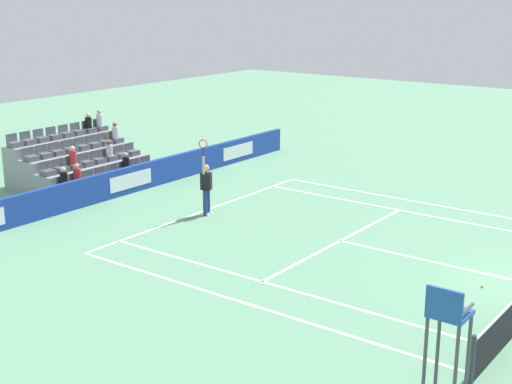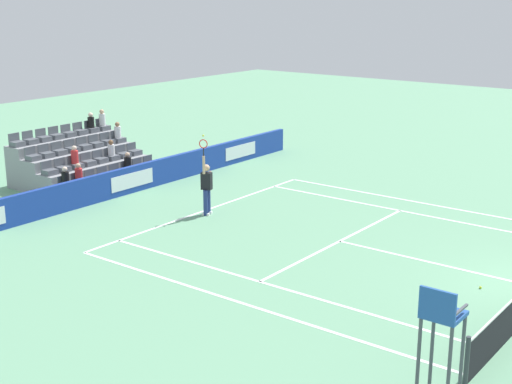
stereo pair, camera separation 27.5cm
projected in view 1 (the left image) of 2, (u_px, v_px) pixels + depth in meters
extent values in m
cube|color=white|center=(206.00, 210.00, 25.67)|extent=(10.97, 0.10, 0.01)
cube|color=white|center=(340.00, 241.00, 22.50)|extent=(8.23, 0.10, 0.01)
cube|color=white|center=(438.00, 263.00, 20.66)|extent=(0.10, 6.40, 0.01)
cube|color=white|center=(276.00, 286.00, 19.06)|extent=(0.10, 11.89, 0.01)
cube|color=white|center=(411.00, 212.00, 25.42)|extent=(0.10, 11.89, 0.01)
cube|color=white|center=(244.00, 303.00, 18.00)|extent=(0.10, 11.89, 0.01)
cube|color=white|center=(427.00, 203.00, 26.48)|extent=(0.10, 11.89, 0.01)
cube|color=white|center=(208.00, 211.00, 25.61)|extent=(0.10, 0.20, 0.01)
cube|color=#193899|center=(129.00, 180.00, 27.74)|extent=(19.96, 0.20, 1.03)
cube|color=white|center=(238.00, 151.00, 32.82)|extent=(2.13, 0.01, 0.58)
cube|color=white|center=(131.00, 180.00, 27.67)|extent=(2.13, 0.01, 0.58)
cylinder|color=#33383D|center=(472.00, 361.00, 14.09)|extent=(0.10, 0.10, 1.07)
cylinder|color=navy|center=(208.00, 201.00, 25.18)|extent=(0.16, 0.16, 0.90)
cylinder|color=navy|center=(205.00, 203.00, 24.96)|extent=(0.16, 0.16, 0.90)
cube|color=white|center=(208.00, 212.00, 25.28)|extent=(0.20, 0.28, 0.08)
cube|color=white|center=(205.00, 214.00, 25.06)|extent=(0.20, 0.28, 0.08)
cube|color=black|center=(206.00, 181.00, 24.87)|extent=(0.32, 0.41, 0.60)
sphere|color=#D3A884|center=(206.00, 168.00, 24.74)|extent=(0.24, 0.24, 0.24)
cylinder|color=#D3A884|center=(203.00, 165.00, 24.50)|extent=(0.09, 0.09, 0.62)
cylinder|color=#D3A884|center=(210.00, 179.00, 25.05)|extent=(0.09, 0.09, 0.56)
cylinder|color=black|center=(203.00, 152.00, 24.38)|extent=(0.04, 0.04, 0.28)
torus|color=red|center=(203.00, 144.00, 24.31)|extent=(0.13, 0.30, 0.31)
sphere|color=#D1E533|center=(203.00, 136.00, 24.24)|extent=(0.07, 0.07, 0.07)
cylinder|color=#474C54|center=(438.00, 347.00, 13.97)|extent=(0.07, 0.07, 1.71)
cylinder|color=#474C54|center=(468.00, 356.00, 13.62)|extent=(0.07, 0.07, 1.71)
cylinder|color=#474C54|center=(425.00, 359.00, 13.50)|extent=(0.07, 0.07, 1.71)
cylinder|color=#474C54|center=(456.00, 368.00, 13.16)|extent=(0.07, 0.07, 1.71)
cube|color=#23519E|center=(450.00, 313.00, 13.32)|extent=(0.70, 0.70, 0.08)
cube|color=#23519E|center=(444.00, 303.00, 12.99)|extent=(0.06, 0.70, 0.55)
cube|color=#474C54|center=(434.00, 300.00, 13.46)|extent=(0.56, 0.05, 0.04)
cube|color=#474C54|center=(468.00, 309.00, 13.09)|extent=(0.56, 0.05, 0.04)
cube|color=gray|center=(110.00, 184.00, 28.44)|extent=(4.96, 0.95, 0.42)
cube|color=#545960|center=(149.00, 166.00, 30.03)|extent=(0.48, 0.44, 0.20)
cube|color=#545960|center=(146.00, 159.00, 30.08)|extent=(0.48, 0.04, 0.30)
cube|color=#545960|center=(138.00, 168.00, 29.55)|extent=(0.48, 0.44, 0.20)
cube|color=#545960|center=(135.00, 162.00, 29.60)|extent=(0.48, 0.04, 0.30)
cube|color=#545960|center=(127.00, 171.00, 29.07)|extent=(0.48, 0.44, 0.20)
cube|color=#545960|center=(123.00, 165.00, 29.12)|extent=(0.48, 0.04, 0.30)
cube|color=#545960|center=(116.00, 174.00, 28.60)|extent=(0.48, 0.44, 0.20)
cube|color=#545960|center=(112.00, 167.00, 28.64)|extent=(0.48, 0.04, 0.30)
cube|color=#545960|center=(104.00, 177.00, 28.12)|extent=(0.48, 0.44, 0.20)
cube|color=#545960|center=(100.00, 170.00, 28.16)|extent=(0.48, 0.04, 0.30)
cube|color=#545960|center=(91.00, 181.00, 27.64)|extent=(0.48, 0.44, 0.20)
cube|color=#545960|center=(88.00, 174.00, 27.69)|extent=(0.48, 0.04, 0.30)
cube|color=#545960|center=(79.00, 184.00, 27.16)|extent=(0.48, 0.44, 0.20)
cube|color=#545960|center=(75.00, 177.00, 27.21)|extent=(0.48, 0.04, 0.30)
cube|color=#545960|center=(65.00, 187.00, 26.68)|extent=(0.48, 0.44, 0.20)
cube|color=#545960|center=(61.00, 180.00, 26.73)|extent=(0.48, 0.04, 0.30)
cube|color=gray|center=(94.00, 175.00, 28.93)|extent=(4.96, 0.95, 0.84)
cube|color=#545960|center=(133.00, 153.00, 30.47)|extent=(0.48, 0.44, 0.20)
cube|color=#545960|center=(129.00, 146.00, 30.52)|extent=(0.48, 0.04, 0.30)
cube|color=#545960|center=(122.00, 155.00, 29.99)|extent=(0.48, 0.44, 0.20)
cube|color=#545960|center=(118.00, 149.00, 30.04)|extent=(0.48, 0.04, 0.30)
cube|color=#545960|center=(110.00, 158.00, 29.51)|extent=(0.48, 0.44, 0.20)
cube|color=#545960|center=(107.00, 151.00, 29.56)|extent=(0.48, 0.04, 0.30)
cube|color=#545960|center=(99.00, 161.00, 29.03)|extent=(0.48, 0.44, 0.20)
cube|color=#545960|center=(95.00, 154.00, 29.08)|extent=(0.48, 0.04, 0.30)
cube|color=#545960|center=(87.00, 164.00, 28.55)|extent=(0.48, 0.44, 0.20)
cube|color=#545960|center=(83.00, 157.00, 28.60)|extent=(0.48, 0.04, 0.30)
cube|color=#545960|center=(74.00, 167.00, 28.07)|extent=(0.48, 0.44, 0.20)
cube|color=#545960|center=(70.00, 160.00, 28.12)|extent=(0.48, 0.04, 0.30)
cube|color=#545960|center=(61.00, 170.00, 27.59)|extent=(0.48, 0.44, 0.20)
cube|color=#545960|center=(58.00, 162.00, 27.64)|extent=(0.48, 0.04, 0.30)
cube|color=#545960|center=(48.00, 173.00, 27.11)|extent=(0.48, 0.44, 0.20)
cube|color=#545960|center=(44.00, 165.00, 27.16)|extent=(0.48, 0.04, 0.30)
cube|color=gray|center=(78.00, 166.00, 29.42)|extent=(4.96, 0.95, 1.26)
cube|color=#545960|center=(117.00, 140.00, 30.91)|extent=(0.48, 0.44, 0.20)
cube|color=#545960|center=(113.00, 134.00, 30.95)|extent=(0.48, 0.04, 0.30)
cube|color=#545960|center=(105.00, 143.00, 30.43)|extent=(0.48, 0.44, 0.20)
cube|color=#545960|center=(102.00, 136.00, 30.47)|extent=(0.48, 0.04, 0.30)
cube|color=#545960|center=(94.00, 145.00, 29.95)|extent=(0.48, 0.44, 0.20)
cube|color=#545960|center=(91.00, 139.00, 29.99)|extent=(0.48, 0.04, 0.30)
cube|color=#545960|center=(82.00, 148.00, 29.47)|extent=(0.48, 0.44, 0.20)
cube|color=#545960|center=(79.00, 141.00, 29.52)|extent=(0.48, 0.04, 0.30)
cube|color=#545960|center=(70.00, 150.00, 28.99)|extent=(0.48, 0.44, 0.20)
cube|color=#545960|center=(67.00, 143.00, 29.04)|extent=(0.48, 0.04, 0.30)
cube|color=#545960|center=(58.00, 153.00, 28.51)|extent=(0.48, 0.44, 0.20)
cube|color=#545960|center=(54.00, 146.00, 28.56)|extent=(0.48, 0.04, 0.30)
cube|color=#545960|center=(45.00, 156.00, 28.03)|extent=(0.48, 0.44, 0.20)
cube|color=#545960|center=(41.00, 149.00, 28.08)|extent=(0.48, 0.04, 0.30)
cube|color=#545960|center=(31.00, 158.00, 27.55)|extent=(0.48, 0.44, 0.20)
cube|color=#545960|center=(28.00, 151.00, 27.60)|extent=(0.48, 0.04, 0.30)
cube|color=gray|center=(62.00, 158.00, 29.91)|extent=(4.96, 0.95, 1.68)
cube|color=#545960|center=(101.00, 128.00, 31.34)|extent=(0.48, 0.44, 0.20)
cube|color=#545960|center=(97.00, 122.00, 31.39)|extent=(0.48, 0.04, 0.30)
cube|color=#545960|center=(90.00, 130.00, 30.86)|extent=(0.48, 0.44, 0.20)
cube|color=#545960|center=(86.00, 124.00, 30.91)|extent=(0.48, 0.04, 0.30)
cube|color=#545960|center=(78.00, 133.00, 30.38)|extent=(0.48, 0.44, 0.20)
cube|color=#545960|center=(75.00, 126.00, 30.43)|extent=(0.48, 0.04, 0.30)
cube|color=#545960|center=(66.00, 135.00, 29.90)|extent=(0.48, 0.44, 0.20)
cube|color=#545960|center=(63.00, 128.00, 29.95)|extent=(0.48, 0.04, 0.30)
cube|color=#545960|center=(54.00, 137.00, 29.42)|extent=(0.48, 0.44, 0.20)
cube|color=#545960|center=(51.00, 130.00, 29.47)|extent=(0.48, 0.04, 0.30)
cube|color=#545960|center=(42.00, 139.00, 28.94)|extent=(0.48, 0.44, 0.20)
cube|color=#545960|center=(38.00, 133.00, 28.99)|extent=(0.48, 0.04, 0.30)
cube|color=#545960|center=(29.00, 142.00, 28.46)|extent=(0.48, 0.44, 0.20)
cube|color=#545960|center=(25.00, 135.00, 28.51)|extent=(0.48, 0.04, 0.30)
cube|color=#545960|center=(15.00, 144.00, 27.98)|extent=(0.48, 0.44, 0.20)
cube|color=#545960|center=(11.00, 138.00, 28.03)|extent=(0.48, 0.04, 0.30)
cylinder|color=black|center=(64.00, 179.00, 26.62)|extent=(0.28, 0.28, 0.46)
sphere|color=beige|center=(63.00, 170.00, 26.53)|extent=(0.20, 0.20, 0.20)
cylinder|color=white|center=(115.00, 132.00, 30.84)|extent=(0.28, 0.28, 0.48)
sphere|color=#9E7251|center=(115.00, 125.00, 30.75)|extent=(0.20, 0.20, 0.20)
cylinder|color=white|center=(100.00, 120.00, 31.28)|extent=(0.28, 0.28, 0.51)
sphere|color=#D3A884|center=(99.00, 112.00, 31.18)|extent=(0.20, 0.20, 0.20)
cylinder|color=black|center=(126.00, 163.00, 29.02)|extent=(0.28, 0.28, 0.46)
sphere|color=#D3A884|center=(126.00, 155.00, 28.93)|extent=(0.20, 0.20, 0.20)
cylinder|color=black|center=(88.00, 123.00, 30.80)|extent=(0.28, 0.28, 0.45)
sphere|color=beige|center=(88.00, 115.00, 30.72)|extent=(0.20, 0.20, 0.20)
cylinder|color=red|center=(77.00, 175.00, 27.10)|extent=(0.28, 0.28, 0.47)
sphere|color=#D3A884|center=(77.00, 166.00, 27.01)|extent=(0.20, 0.20, 0.20)
cylinder|color=red|center=(73.00, 157.00, 28.01)|extent=(0.28, 0.28, 0.50)
sphere|color=beige|center=(72.00, 149.00, 27.91)|extent=(0.20, 0.20, 0.20)
cylinder|color=white|center=(109.00, 150.00, 29.46)|extent=(0.28, 0.28, 0.43)
sphere|color=brown|center=(109.00, 143.00, 29.37)|extent=(0.20, 0.20, 0.20)
sphere|color=#D1E533|center=(482.00, 286.00, 18.93)|extent=(0.07, 0.07, 0.07)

